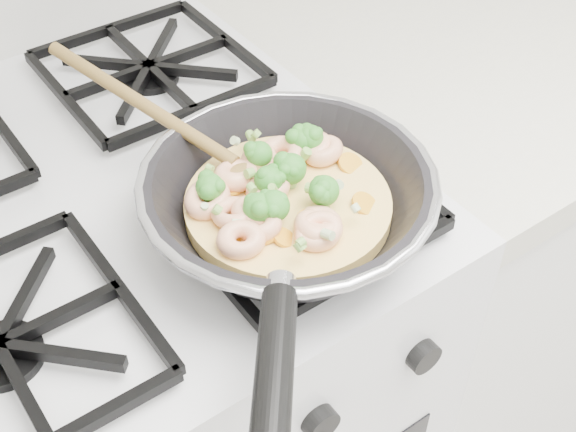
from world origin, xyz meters
TOP-DOWN VIEW (x-y plane):
  - stove at (0.00, 1.70)m, footprint 0.60×0.60m
  - counter_right at (0.80, 1.70)m, footprint 1.00×0.60m
  - skillet at (0.12, 1.53)m, footprint 0.34×0.54m

SIDE VIEW (x-z plane):
  - counter_right at x=0.80m, z-range 0.00..0.90m
  - stove at x=0.00m, z-range 0.00..0.92m
  - skillet at x=0.12m, z-range 0.91..1.00m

